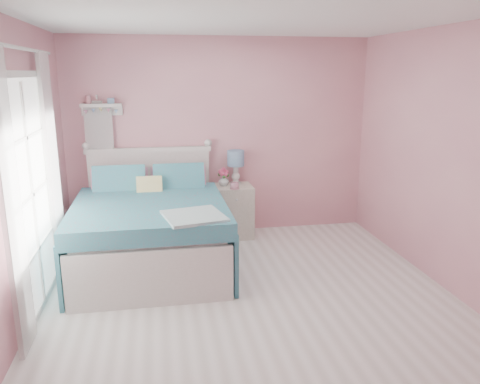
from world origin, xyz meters
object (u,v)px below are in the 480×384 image
object	(u,v)px
vase	(224,181)
bed	(151,230)
table_lamp	(236,161)
nightstand	(234,211)
teacup	(235,186)

from	to	relation	value
vase	bed	bearing A→B (deg)	-139.74
bed	vase	bearing A→B (deg)	40.00
table_lamp	vase	world-z (taller)	table_lamp
bed	vase	world-z (taller)	bed
table_lamp	vase	xyz separation A→B (m)	(-0.18, -0.09, -0.24)
nightstand	table_lamp	bearing A→B (deg)	67.48
nightstand	bed	bearing A→B (deg)	-144.09
bed	table_lamp	xyz separation A→B (m)	(1.13, 0.90, 0.60)
bed	vase	xyz separation A→B (m)	(0.95, 0.81, 0.36)
nightstand	vase	bearing A→B (deg)	170.28
table_lamp	vase	bearing A→B (deg)	-153.18
teacup	vase	bearing A→B (deg)	120.79
table_lamp	vase	distance (m)	0.31
table_lamp	teacup	size ratio (longest dim) A/B	4.20
teacup	table_lamp	bearing A→B (deg)	77.47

